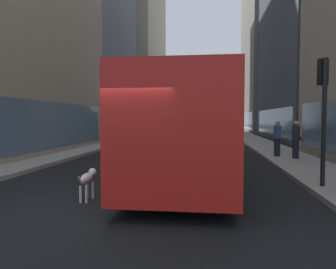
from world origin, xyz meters
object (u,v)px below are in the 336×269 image
at_px(dalmatian_dog, 88,179).
at_px(traffic_light_near, 323,100).
at_px(box_truck, 148,122).
at_px(pedestrian_in_coat, 277,138).
at_px(pedestrian_with_handbag, 296,139).
at_px(transit_bus, 190,123).
at_px(car_blue_hatchback, 216,127).
at_px(car_black_suv, 184,127).
at_px(car_yellow_taxi, 166,129).

bearing_deg(dalmatian_dog, traffic_light_near, 16.37).
xyz_separation_m(box_truck, pedestrian_in_coat, (7.93, -8.52, -0.66)).
relative_size(box_truck, pedestrian_in_coat, 4.44).
distance_m(box_truck, pedestrian_with_handbag, 12.68).
bearing_deg(transit_bus, box_truck, 107.09).
relative_size(car_blue_hatchback, traffic_light_near, 1.31).
height_order(transit_bus, pedestrian_in_coat, transit_bus).
bearing_deg(pedestrian_with_handbag, car_black_suv, 105.40).
xyz_separation_m(car_blue_hatchback, car_black_suv, (-4.00, -1.04, 0.00)).
bearing_deg(dalmatian_dog, pedestrian_with_handbag, 48.83).
xyz_separation_m(transit_bus, pedestrian_in_coat, (3.93, 4.49, -0.77)).
bearing_deg(box_truck, car_yellow_taxi, 90.00).
distance_m(transit_bus, car_black_suv, 29.14).
distance_m(car_yellow_taxi, dalmatian_dog, 27.50).
distance_m(car_yellow_taxi, car_black_suv, 5.86).
bearing_deg(box_truck, car_black_suv, 84.30).
relative_size(box_truck, pedestrian_with_handbag, 4.44).
bearing_deg(dalmatian_dog, pedestrian_in_coat, 54.36).
distance_m(pedestrian_in_coat, traffic_light_near, 6.96).
bearing_deg(pedestrian_in_coat, traffic_light_near, -91.90).
bearing_deg(transit_bus, car_yellow_taxi, 99.70).
bearing_deg(pedestrian_with_handbag, traffic_light_near, -98.31).
bearing_deg(traffic_light_near, pedestrian_in_coat, 88.10).
xyz_separation_m(car_yellow_taxi, traffic_light_near, (7.70, -25.71, 1.61)).
height_order(pedestrian_with_handbag, pedestrian_in_coat, same).
height_order(box_truck, pedestrian_in_coat, box_truck).
relative_size(dalmatian_dog, traffic_light_near, 0.28).
xyz_separation_m(car_yellow_taxi, car_black_suv, (1.60, 5.64, 0.00)).
bearing_deg(car_black_suv, traffic_light_near, -78.99).
relative_size(car_black_suv, pedestrian_with_handbag, 2.48).
bearing_deg(car_black_suv, dalmatian_dog, -89.64).
bearing_deg(box_truck, dalmatian_dog, -83.95).
relative_size(pedestrian_with_handbag, pedestrian_in_coat, 1.00).
height_order(car_yellow_taxi, traffic_light_near, traffic_light_near).
xyz_separation_m(dalmatian_dog, pedestrian_with_handbag, (6.77, 7.74, 0.50)).
relative_size(car_yellow_taxi, pedestrian_with_handbag, 2.38).
distance_m(transit_bus, dalmatian_dog, 4.77).
bearing_deg(dalmatian_dog, car_blue_hatchback, 83.65).
bearing_deg(car_blue_hatchback, car_yellow_taxi, -130.00).
xyz_separation_m(car_blue_hatchback, pedestrian_with_handbag, (2.98, -26.37, 0.19)).
bearing_deg(car_black_suv, box_truck, -95.70).
bearing_deg(car_blue_hatchback, pedestrian_in_coat, -84.80).
height_order(transit_bus, car_blue_hatchback, transit_bus).
distance_m(car_yellow_taxi, pedestrian_with_handbag, 21.48).
distance_m(car_blue_hatchback, pedestrian_in_coat, 25.68).
height_order(dalmatian_dog, traffic_light_near, traffic_light_near).
distance_m(car_yellow_taxi, pedestrian_in_coat, 20.50).
bearing_deg(car_blue_hatchback, transit_bus, -93.05).
height_order(car_blue_hatchback, car_black_suv, same).
xyz_separation_m(pedestrian_with_handbag, pedestrian_in_coat, (-0.65, 0.79, -0.00)).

